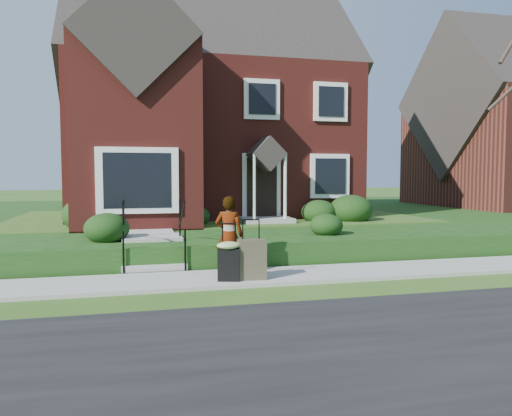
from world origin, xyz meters
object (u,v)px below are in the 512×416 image
object	(u,v)px
front_steps	(153,247)
suitcase_black	(229,259)
suitcase_olive	(252,259)
woman	(229,235)

from	to	relation	value
front_steps	suitcase_black	distance (m)	2.63
suitcase_black	suitcase_olive	bearing A→B (deg)	19.40
suitcase_black	front_steps	bearing A→B (deg)	136.92
front_steps	woman	world-z (taller)	woman
front_steps	suitcase_olive	size ratio (longest dim) A/B	1.68
front_steps	suitcase_black	bearing A→B (deg)	-58.45
suitcase_olive	suitcase_black	bearing A→B (deg)	-173.17
woman	suitcase_black	distance (m)	0.79
front_steps	suitcase_black	xyz separation A→B (m)	(1.38, -2.24, 0.05)
woman	suitcase_black	world-z (taller)	woman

